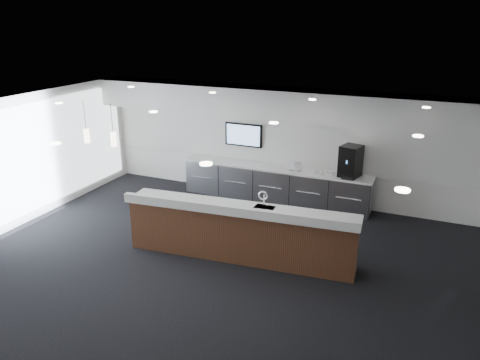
% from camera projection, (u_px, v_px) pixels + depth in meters
% --- Properties ---
extents(ground, '(10.00, 10.00, 0.00)m').
position_uv_depth(ground, '(213.00, 264.00, 9.33)').
color(ground, black).
rests_on(ground, ground).
extents(ceiling, '(10.00, 8.00, 0.02)m').
position_uv_depth(ceiling, '(210.00, 115.00, 8.33)').
color(ceiling, black).
rests_on(ceiling, back_wall).
extents(back_wall, '(10.00, 0.02, 3.00)m').
position_uv_depth(back_wall, '(280.00, 143.00, 12.29)').
color(back_wall, white).
rests_on(back_wall, ground).
extents(left_wall, '(0.02, 8.00, 3.00)m').
position_uv_depth(left_wall, '(16.00, 162.00, 10.69)').
color(left_wall, white).
rests_on(left_wall, ground).
extents(soffit_bulkhead, '(10.00, 0.90, 0.70)m').
position_uv_depth(soffit_bulkhead, '(275.00, 102.00, 11.52)').
color(soffit_bulkhead, silver).
rests_on(soffit_bulkhead, back_wall).
extents(alcove_panel, '(9.80, 0.06, 1.40)m').
position_uv_depth(alcove_panel, '(280.00, 140.00, 12.23)').
color(alcove_panel, silver).
rests_on(alcove_panel, back_wall).
extents(window_blinds_wall, '(0.04, 7.36, 2.55)m').
position_uv_depth(window_blinds_wall, '(18.00, 163.00, 10.68)').
color(window_blinds_wall, '#A4B6C5').
rests_on(window_blinds_wall, left_wall).
extents(back_credenza, '(5.06, 0.66, 0.95)m').
position_uv_depth(back_credenza, '(274.00, 184.00, 12.32)').
color(back_credenza, gray).
rests_on(back_credenza, ground).
extents(wall_tv, '(1.05, 0.08, 0.62)m').
position_uv_depth(wall_tv, '(244.00, 135.00, 12.53)').
color(wall_tv, black).
rests_on(wall_tv, back_wall).
extents(pendant_left, '(0.12, 0.12, 0.30)m').
position_uv_depth(pendant_left, '(129.00, 134.00, 10.17)').
color(pendant_left, '#FFE7C6').
rests_on(pendant_left, ceiling).
extents(pendant_right, '(0.12, 0.12, 0.30)m').
position_uv_depth(pendant_right, '(103.00, 131.00, 10.43)').
color(pendant_right, '#FFE7C6').
rests_on(pendant_right, ceiling).
extents(ceiling_can_lights, '(7.00, 5.00, 0.02)m').
position_uv_depth(ceiling_can_lights, '(210.00, 117.00, 8.34)').
color(ceiling_can_lights, silver).
rests_on(ceiling_can_lights, ceiling).
extents(service_counter, '(4.75, 1.21, 1.49)m').
position_uv_depth(service_counter, '(240.00, 232.00, 9.39)').
color(service_counter, '#54281C').
rests_on(service_counter, ground).
extents(coffee_machine, '(0.56, 0.63, 0.78)m').
position_uv_depth(coffee_machine, '(351.00, 161.00, 11.33)').
color(coffee_machine, black).
rests_on(coffee_machine, back_credenza).
extents(info_sign_left, '(0.18, 0.07, 0.25)m').
position_uv_depth(info_sign_left, '(298.00, 166.00, 11.81)').
color(info_sign_left, silver).
rests_on(info_sign_left, back_credenza).
extents(info_sign_right, '(0.20, 0.03, 0.27)m').
position_uv_depth(info_sign_right, '(292.00, 165.00, 11.85)').
color(info_sign_right, silver).
rests_on(info_sign_right, back_credenza).
extents(cup_0, '(0.09, 0.09, 0.09)m').
position_uv_depth(cup_0, '(338.00, 175.00, 11.46)').
color(cup_0, white).
rests_on(cup_0, back_credenza).
extents(cup_1, '(0.13, 0.13, 0.09)m').
position_uv_depth(cup_1, '(332.00, 174.00, 11.51)').
color(cup_1, white).
rests_on(cup_1, back_credenza).
extents(cup_2, '(0.11, 0.11, 0.09)m').
position_uv_depth(cup_2, '(326.00, 173.00, 11.56)').
color(cup_2, white).
rests_on(cup_2, back_credenza).
extents(cup_3, '(0.12, 0.12, 0.09)m').
position_uv_depth(cup_3, '(321.00, 172.00, 11.61)').
color(cup_3, white).
rests_on(cup_3, back_credenza).
extents(cup_4, '(0.13, 0.13, 0.09)m').
position_uv_depth(cup_4, '(315.00, 172.00, 11.67)').
color(cup_4, white).
rests_on(cup_4, back_credenza).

